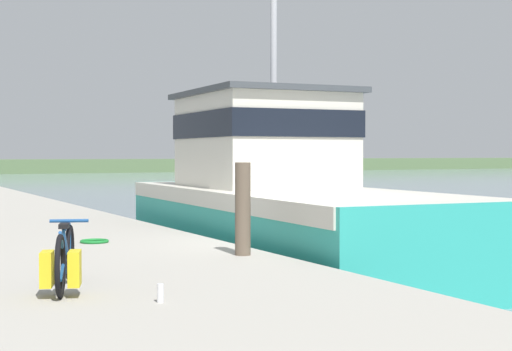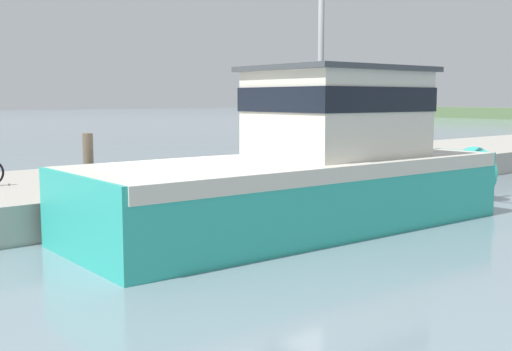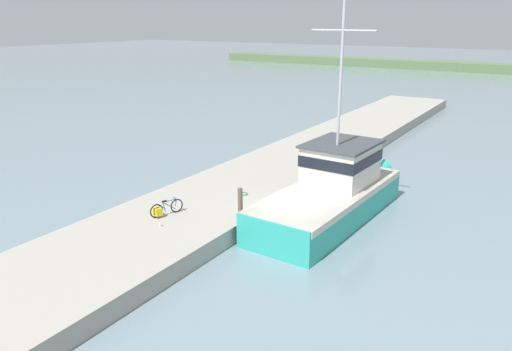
% 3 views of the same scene
% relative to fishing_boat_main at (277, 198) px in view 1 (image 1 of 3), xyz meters
% --- Properties ---
extents(ground_plane, '(320.00, 320.00, 0.00)m').
position_rel_fishing_boat_main_xyz_m(ground_plane, '(-1.09, -2.92, -1.40)').
color(ground_plane, gray).
extents(dock_pier, '(6.38, 80.00, 0.84)m').
position_rel_fishing_boat_main_xyz_m(dock_pier, '(-5.52, -2.92, -0.98)').
color(dock_pier, '#A39E93').
rests_on(dock_pier, ground_plane).
extents(far_shoreline, '(180.00, 5.00, 1.66)m').
position_rel_fishing_boat_main_xyz_m(far_shoreline, '(28.91, 80.58, -0.57)').
color(far_shoreline, '#567047').
rests_on(far_shoreline, ground_plane).
extents(fishing_boat_main, '(4.16, 12.36, 10.95)m').
position_rel_fishing_boat_main_xyz_m(fishing_boat_main, '(0.00, 0.00, 0.00)').
color(fishing_boat_main, teal).
rests_on(fishing_boat_main, ground_plane).
extents(bicycle_touring, '(0.76, 1.68, 0.73)m').
position_rel_fishing_boat_main_xyz_m(bicycle_touring, '(-5.88, -6.16, -0.22)').
color(bicycle_touring, black).
rests_on(bicycle_touring, dock_pier).
extents(mooring_post, '(0.23, 0.23, 1.36)m').
position_rel_fishing_boat_main_xyz_m(mooring_post, '(-2.84, -4.27, 0.12)').
color(mooring_post, brown).
rests_on(mooring_post, dock_pier).
extents(hose_coil, '(0.48, 0.48, 0.05)m').
position_rel_fishing_boat_main_xyz_m(hose_coil, '(-4.36, -1.69, -0.53)').
color(hose_coil, '#197A2D').
rests_on(hose_coil, dock_pier).
extents(water_bottle_on_curb, '(0.07, 0.07, 0.19)m').
position_rel_fishing_boat_main_xyz_m(water_bottle_on_curb, '(-5.15, -7.20, -0.46)').
color(water_bottle_on_curb, silver).
rests_on(water_bottle_on_curb, dock_pier).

